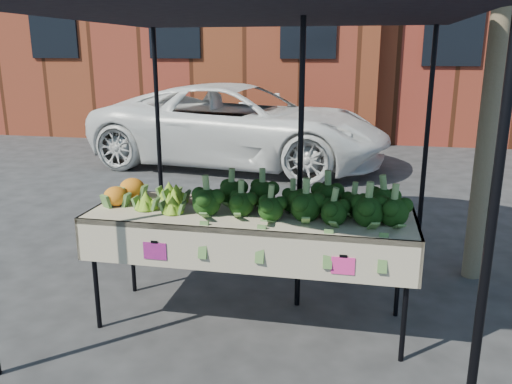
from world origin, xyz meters
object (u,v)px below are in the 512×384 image
(table, at_px, (251,268))
(vehicle, at_px, (240,13))
(canopy, at_px, (258,140))
(street_tree, at_px, (503,0))

(table, relative_size, vehicle, 0.45)
(table, xyz_separation_m, vehicle, (-1.43, 5.62, 2.24))
(canopy, height_order, street_tree, street_tree)
(canopy, bearing_deg, vehicle, 105.07)
(table, relative_size, street_tree, 0.49)
(vehicle, height_order, street_tree, vehicle)
(street_tree, bearing_deg, canopy, -156.19)
(table, xyz_separation_m, street_tree, (1.85, 1.26, 2.01))
(canopy, bearing_deg, table, -85.93)
(canopy, distance_m, vehicle, 5.53)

